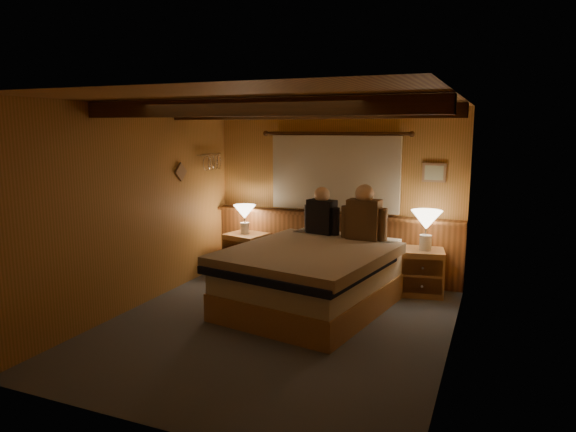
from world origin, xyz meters
The scene contains 19 objects.
floor centered at (0.00, 0.00, 0.00)m, with size 4.20×4.20×0.00m, color #4B515A.
ceiling centered at (0.00, 0.00, 2.40)m, with size 4.20×4.20×0.00m, color tan.
wall_back centered at (0.00, 2.10, 1.20)m, with size 3.60×3.60×0.00m, color #C28445.
wall_left centered at (-1.80, 0.00, 1.20)m, with size 4.20×4.20×0.00m, color #C28445.
wall_right centered at (1.80, 0.00, 1.20)m, with size 4.20×4.20×0.00m, color #C28445.
wall_front centered at (0.00, -2.10, 1.20)m, with size 3.60×3.60×0.00m, color #C28445.
wainscot centered at (0.00, 2.04, 0.49)m, with size 3.60×0.23×0.94m.
curtain_window centered at (0.00, 2.03, 1.52)m, with size 2.18×0.09×1.11m.
ceiling_beams centered at (0.00, 0.15, 2.31)m, with size 3.60×1.65×0.16m.
coat_rail centered at (-1.72, 1.58, 1.67)m, with size 0.05×0.55×0.24m.
framed_print centered at (1.35, 2.08, 1.55)m, with size 0.30×0.04×0.25m.
bed centered at (0.17, 0.69, 0.38)m, with size 1.99×2.41×0.74m.
nightstand_left centered at (-1.25, 1.73, 0.30)m, with size 0.63×0.59×0.59m.
nightstand_right centered at (1.29, 1.73, 0.29)m, with size 0.61×0.57×0.59m.
lamp_left centered at (-1.27, 1.74, 0.89)m, with size 0.32×0.32×0.42m.
lamp_right centered at (1.33, 1.71, 0.95)m, with size 0.39×0.39×0.51m.
person_left centered at (-0.01, 1.53, 0.99)m, with size 0.53×0.30×0.65m.
person_right centered at (0.60, 1.39, 1.02)m, with size 0.60×0.26×0.73m.
duffel_bag centered at (-1.30, 1.50, 0.18)m, with size 0.59×0.39×0.40m.
Camera 1 is at (2.16, -4.85, 2.13)m, focal length 32.00 mm.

